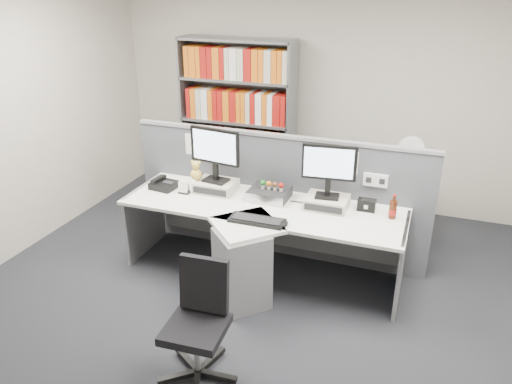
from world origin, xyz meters
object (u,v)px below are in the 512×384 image
at_px(desktop_pc, 269,194).
at_px(filing_cabinet, 404,209).
at_px(mouse, 284,224).
at_px(speaker, 367,205).
at_px(monitor_left, 215,150).
at_px(desk_fan, 411,153).
at_px(keyboard, 257,220).
at_px(desk, 254,241).
at_px(cola_bottle, 393,210).
at_px(shelving_unit, 238,124).
at_px(desk_phone, 164,184).
at_px(office_chair, 199,318).
at_px(monitor_right, 329,167).
at_px(desk_calendar, 184,188).

xyz_separation_m(desktop_pc, filing_cabinet, (1.19, 1.01, -0.42)).
distance_m(mouse, speaker, 0.81).
relative_size(monitor_left, desk_fan, 1.14).
relative_size(keyboard, speaker, 3.03).
xyz_separation_m(desk, filing_cabinet, (1.20, 1.40, -0.11)).
height_order(desk, cola_bottle, cola_bottle).
height_order(shelving_unit, desk_fan, shelving_unit).
height_order(keyboard, desk_phone, desk_phone).
distance_m(shelving_unit, desk_fan, 2.15).
bearing_deg(office_chair, desk, 91.17).
relative_size(desktop_pc, desk_phone, 1.41).
xyz_separation_m(monitor_right, mouse, (-0.26, -0.49, -0.37)).
bearing_deg(speaker, desk_phone, -174.87).
xyz_separation_m(keyboard, shelving_unit, (-0.97, 1.96, 0.24)).
bearing_deg(keyboard, office_chair, -92.62).
distance_m(desk_calendar, office_chair, 1.64).
bearing_deg(monitor_right, filing_cabinet, 57.93).
distance_m(desk, keyboard, 0.31).
height_order(monitor_left, keyboard, monitor_left).
height_order(monitor_right, cola_bottle, monitor_right).
bearing_deg(shelving_unit, office_chair, -72.94).
xyz_separation_m(keyboard, mouse, (0.24, 0.01, 0.01)).
bearing_deg(desk_phone, mouse, -15.15).
distance_m(speaker, filing_cabinet, 1.09).
relative_size(desktop_pc, cola_bottle, 1.65).
distance_m(speaker, office_chair, 1.86).
distance_m(monitor_right, speaker, 0.49).
xyz_separation_m(desk, speaker, (0.91, 0.44, 0.32)).
distance_m(desk_calendar, shelving_unit, 1.64).
xyz_separation_m(monitor_right, office_chair, (-0.54, -1.54, -0.65)).
height_order(shelving_unit, filing_cabinet, shelving_unit).
xyz_separation_m(keyboard, desk_phone, (-1.12, 0.38, 0.02)).
bearing_deg(speaker, desk_calendar, -172.70).
relative_size(keyboard, filing_cabinet, 0.69).
bearing_deg(mouse, shelving_unit, 121.73).
bearing_deg(keyboard, desk_fan, 53.26).
height_order(monitor_left, desk_calendar, monitor_left).
xyz_separation_m(desk, desk_calendar, (-0.80, 0.22, 0.32)).
distance_m(shelving_unit, office_chair, 3.19).
height_order(desk, desk_fan, desk_fan).
xyz_separation_m(monitor_left, cola_bottle, (1.68, -0.02, -0.33)).
bearing_deg(speaker, filing_cabinet, 73.35).
height_order(desk_phone, speaker, speaker).
relative_size(keyboard, shelving_unit, 0.24).
distance_m(desk_phone, filing_cabinet, 2.56).
distance_m(monitor_right, mouse, 0.66).
xyz_separation_m(keyboard, filing_cabinet, (1.13, 1.51, -0.39)).
height_order(desk_phone, cola_bottle, cola_bottle).
distance_m(monitor_right, desk_calendar, 1.42).
relative_size(desk, desktop_pc, 7.10).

